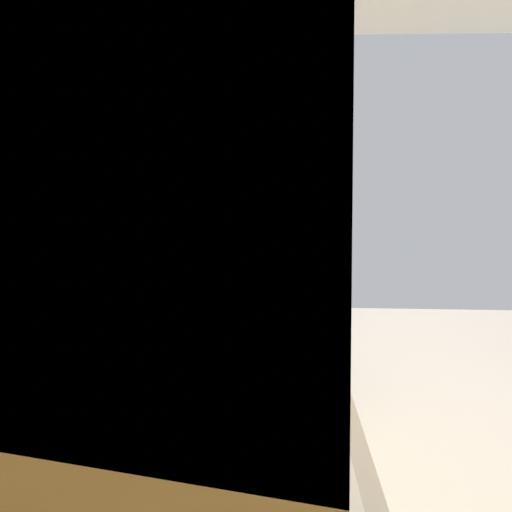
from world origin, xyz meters
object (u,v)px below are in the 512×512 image
(microwave, at_px, (263,484))
(bowl, at_px, (281,385))
(oven_range, at_px, (275,327))
(kettle, at_px, (279,322))

(microwave, xyz_separation_m, bowl, (0.64, -0.06, -0.13))
(oven_range, xyz_separation_m, kettle, (-1.12, -0.01, 0.52))
(bowl, bearing_deg, microwave, 175.02)
(bowl, height_order, kettle, kettle)
(bowl, bearing_deg, oven_range, 0.34)
(oven_range, xyz_separation_m, microwave, (-2.29, 0.05, 0.62))
(microwave, bearing_deg, kettle, -2.70)
(oven_range, height_order, bowl, oven_range)
(microwave, height_order, bowl, microwave)
(microwave, bearing_deg, oven_range, -1.14)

